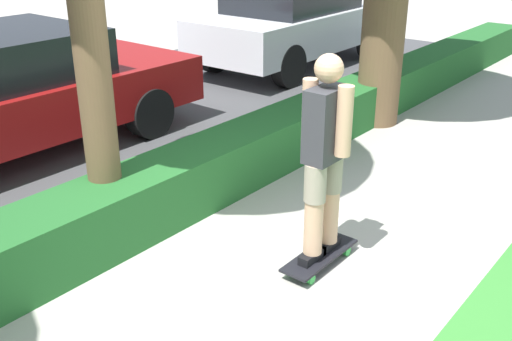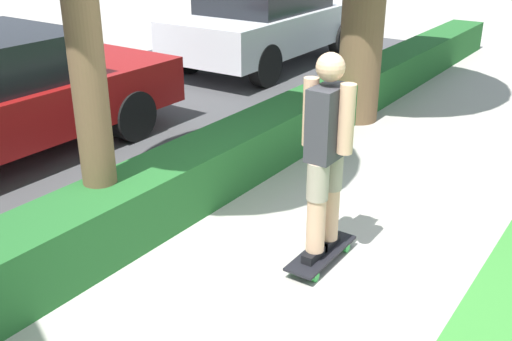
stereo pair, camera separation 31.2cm
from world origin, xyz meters
TOP-DOWN VIEW (x-y plane):
  - ground_plane at (0.00, 0.00)m, footprint 60.00×60.00m
  - street_asphalt at (0.00, 4.20)m, footprint 18.12×5.00m
  - hedge_row at (0.00, 1.60)m, footprint 18.12×0.60m
  - skateboard at (0.23, 0.07)m, footprint 0.75×0.24m
  - skater_person at (0.23, 0.07)m, footprint 0.48×0.40m
  - parked_car_rear at (5.53, 4.08)m, footprint 4.20×1.78m

SIDE VIEW (x-z plane):
  - ground_plane at x=0.00m, z-range 0.00..0.00m
  - street_asphalt at x=0.00m, z-range 0.00..0.01m
  - skateboard at x=0.23m, z-range 0.03..0.13m
  - hedge_row at x=0.00m, z-range 0.00..0.54m
  - parked_car_rear at x=5.53m, z-range 0.05..1.45m
  - skater_person at x=0.23m, z-range 0.15..1.72m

